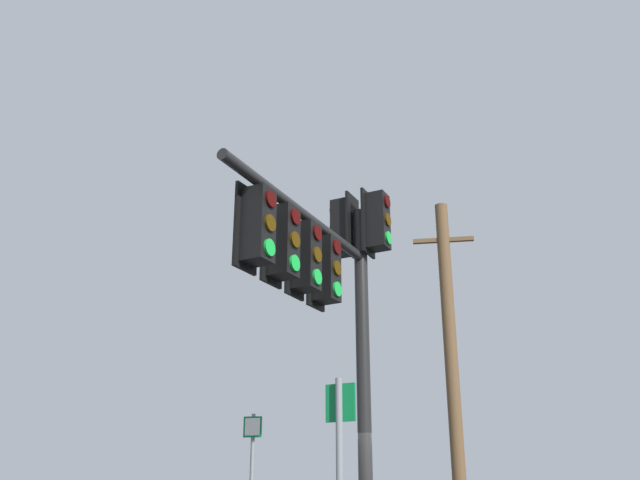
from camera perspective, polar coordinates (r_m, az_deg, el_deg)
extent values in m
cylinder|color=black|center=(10.32, 3.55, -12.83)|extent=(0.20, 0.20, 5.88)
cylinder|color=black|center=(9.26, -1.38, 2.04)|extent=(3.71, 0.92, 0.14)
cube|color=black|center=(10.93, 4.68, 1.50)|extent=(0.36, 0.36, 0.90)
cube|color=black|center=(10.99, 3.86, 1.35)|extent=(0.44, 0.13, 1.04)
cylinder|color=#360503|center=(11.00, 5.43, 3.09)|extent=(0.20, 0.07, 0.20)
cylinder|color=#3C2703|center=(10.88, 5.48, 1.65)|extent=(0.20, 0.07, 0.20)
cylinder|color=green|center=(10.77, 5.54, 0.18)|extent=(0.20, 0.07, 0.20)
cube|color=black|center=(11.15, 1.83, 0.97)|extent=(0.36, 0.36, 0.90)
cube|color=black|center=(11.09, 2.63, 1.12)|extent=(0.44, 0.13, 1.04)
cylinder|color=#360503|center=(11.33, 1.06, 2.24)|extent=(0.20, 0.07, 0.20)
cylinder|color=#3C2703|center=(11.22, 1.07, 0.83)|extent=(0.20, 0.07, 0.20)
cylinder|color=green|center=(11.11, 1.08, -0.60)|extent=(0.20, 0.07, 0.20)
cube|color=black|center=(9.64, 0.52, -2.41)|extent=(0.34, 0.34, 0.90)
cube|color=black|center=(9.72, -0.36, -2.57)|extent=(0.44, 0.11, 1.04)
cylinder|color=#360503|center=(9.67, 1.37, -0.57)|extent=(0.20, 0.06, 0.20)
cylinder|color=#3C2703|center=(9.56, 1.39, -2.25)|extent=(0.20, 0.06, 0.20)
cylinder|color=green|center=(9.47, 1.40, -3.97)|extent=(0.20, 0.06, 0.20)
cube|color=black|center=(9.14, -1.12, -1.34)|extent=(0.35, 0.35, 0.90)
cube|color=black|center=(9.22, -2.04, -1.51)|extent=(0.44, 0.12, 1.04)
cylinder|color=#360503|center=(9.17, -0.21, 0.59)|extent=(0.20, 0.06, 0.20)
cylinder|color=#3C2703|center=(9.06, -0.21, -1.18)|extent=(0.20, 0.06, 0.20)
cylinder|color=green|center=(8.97, -0.22, -2.98)|extent=(0.20, 0.06, 0.20)
cube|color=black|center=(8.65, -2.95, -0.16)|extent=(0.35, 0.35, 0.90)
cube|color=black|center=(8.74, -3.90, -0.35)|extent=(0.44, 0.11, 1.04)
cylinder|color=#360503|center=(8.68, -1.99, 1.88)|extent=(0.20, 0.06, 0.20)
cylinder|color=#3C2703|center=(8.57, -2.01, 0.03)|extent=(0.20, 0.06, 0.20)
cylinder|color=green|center=(8.47, -2.04, -1.86)|extent=(0.20, 0.06, 0.20)
cube|color=black|center=(8.18, -4.99, 1.17)|extent=(0.35, 0.35, 0.90)
cube|color=black|center=(8.27, -5.98, 0.95)|extent=(0.44, 0.11, 1.04)
cylinder|color=#360503|center=(8.21, -3.97, 3.32)|extent=(0.20, 0.06, 0.20)
cylinder|color=#3C2703|center=(8.09, -4.02, 1.38)|extent=(0.20, 0.06, 0.20)
cylinder|color=green|center=(7.98, -4.08, -0.61)|extent=(0.20, 0.06, 0.20)
cylinder|color=brown|center=(19.56, 10.59, -10.55)|extent=(0.36, 0.36, 9.84)
cube|color=brown|center=(20.58, 9.88, -0.01)|extent=(0.96, 1.55, 0.12)
cube|color=#0C7238|center=(7.33, 1.67, -12.94)|extent=(0.10, 0.32, 0.38)
cube|color=white|center=(7.34, 1.71, -12.95)|extent=(0.07, 0.26, 0.32)
cube|color=#0C7238|center=(13.01, -5.44, -14.74)|extent=(0.19, 0.30, 0.36)
cube|color=white|center=(12.99, -5.45, -14.73)|extent=(0.14, 0.24, 0.30)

